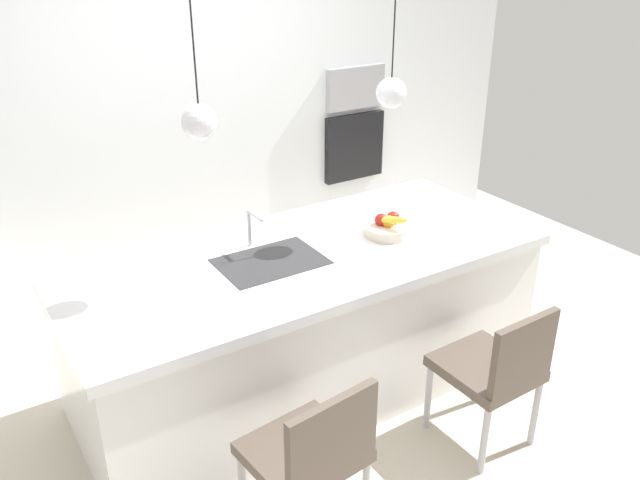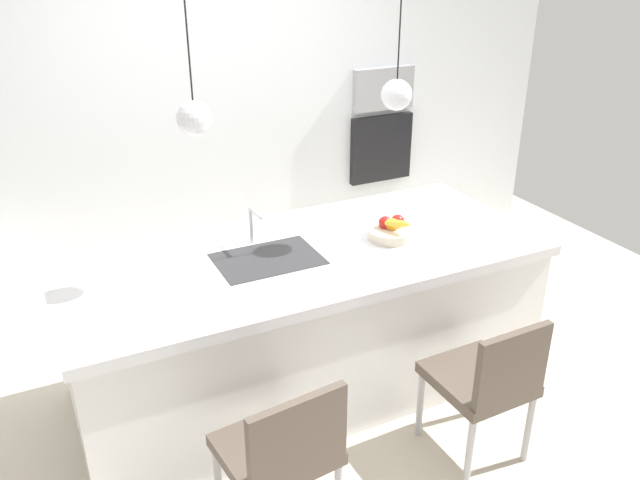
{
  "view_description": "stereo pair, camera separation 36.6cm",
  "coord_description": "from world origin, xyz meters",
  "px_view_note": "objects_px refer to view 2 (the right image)",
  "views": [
    {
      "loc": [
        -1.68,
        -2.8,
        2.49
      ],
      "look_at": [
        0.1,
        0.0,
        0.94
      ],
      "focal_mm": 36.86,
      "sensor_mm": 36.0,
      "label": 1
    },
    {
      "loc": [
        -1.36,
        -2.98,
        2.49
      ],
      "look_at": [
        0.1,
        0.0,
        0.94
      ],
      "focal_mm": 36.86,
      "sensor_mm": 36.0,
      "label": 2
    }
  ],
  "objects_px": {
    "fruit_bowl": "(391,230)",
    "chair_near": "(283,450)",
    "microwave": "(383,89)",
    "chair_middle": "(487,379)",
    "oven": "(380,148)"
  },
  "relations": [
    {
      "from": "fruit_bowl",
      "to": "chair_near",
      "type": "xyz_separation_m",
      "value": [
        -1.08,
        -0.9,
        -0.46
      ]
    },
    {
      "from": "microwave",
      "to": "chair_middle",
      "type": "bearing_deg",
      "value": -109.27
    },
    {
      "from": "microwave",
      "to": "chair_middle",
      "type": "xyz_separation_m",
      "value": [
        -0.89,
        -2.54,
        -0.87
      ]
    },
    {
      "from": "oven",
      "to": "chair_near",
      "type": "bearing_deg",
      "value": -128.13
    },
    {
      "from": "fruit_bowl",
      "to": "chair_middle",
      "type": "height_order",
      "value": "fruit_bowl"
    },
    {
      "from": "fruit_bowl",
      "to": "chair_near",
      "type": "distance_m",
      "value": 1.48
    },
    {
      "from": "fruit_bowl",
      "to": "chair_near",
      "type": "height_order",
      "value": "fruit_bowl"
    },
    {
      "from": "fruit_bowl",
      "to": "oven",
      "type": "xyz_separation_m",
      "value": [
        0.91,
        1.64,
        -0.08
      ]
    },
    {
      "from": "microwave",
      "to": "chair_near",
      "type": "height_order",
      "value": "microwave"
    },
    {
      "from": "chair_middle",
      "to": "chair_near",
      "type": "bearing_deg",
      "value": 179.9
    },
    {
      "from": "oven",
      "to": "chair_middle",
      "type": "bearing_deg",
      "value": -109.27
    },
    {
      "from": "microwave",
      "to": "chair_middle",
      "type": "relative_size",
      "value": 0.64
    },
    {
      "from": "chair_near",
      "to": "chair_middle",
      "type": "bearing_deg",
      "value": -0.1
    },
    {
      "from": "microwave",
      "to": "chair_near",
      "type": "xyz_separation_m",
      "value": [
        -1.99,
        -2.54,
        -0.88
      ]
    },
    {
      "from": "fruit_bowl",
      "to": "chair_middle",
      "type": "bearing_deg",
      "value": -88.41
    }
  ]
}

